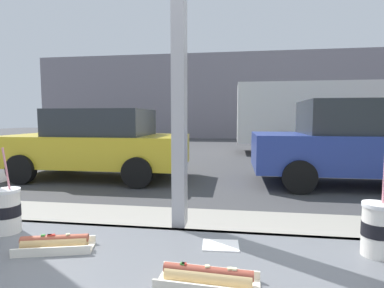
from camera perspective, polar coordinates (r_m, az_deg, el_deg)
ground_plane at (r=9.17m, az=6.77°, el=-3.93°), size 60.00×60.00×0.00m
sidewalk_strip at (r=2.99m, az=3.46°, el=-21.90°), size 16.00×2.80×0.15m
window_wall at (r=1.22m, az=-2.50°, el=24.11°), size 2.90×0.20×2.90m
building_facade_far at (r=21.01m, az=7.68°, el=9.06°), size 28.00×1.20×5.81m
soda_cup_left at (r=1.11m, az=31.90°, el=-13.62°), size 0.09×0.09×0.32m
soda_cup_right at (r=1.32m, az=-31.97°, el=-10.73°), size 0.09×0.09×0.32m
hotdog_tray_near at (r=0.83m, az=3.04°, el=-24.22°), size 0.27×0.11×0.05m
hotdog_tray_far at (r=1.10m, az=-24.84°, el=-16.97°), size 0.25×0.14×0.05m
napkin_wrapper at (r=1.05m, az=5.54°, el=-18.83°), size 0.12×0.10×0.00m
parked_car_yellow at (r=7.36m, az=-17.63°, el=0.19°), size 4.19×1.96×1.63m
parked_car_blue at (r=7.09m, az=29.04°, el=0.15°), size 4.21×1.95×1.79m
box_truck at (r=12.78m, az=24.27°, el=5.08°), size 7.03×2.44×2.75m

